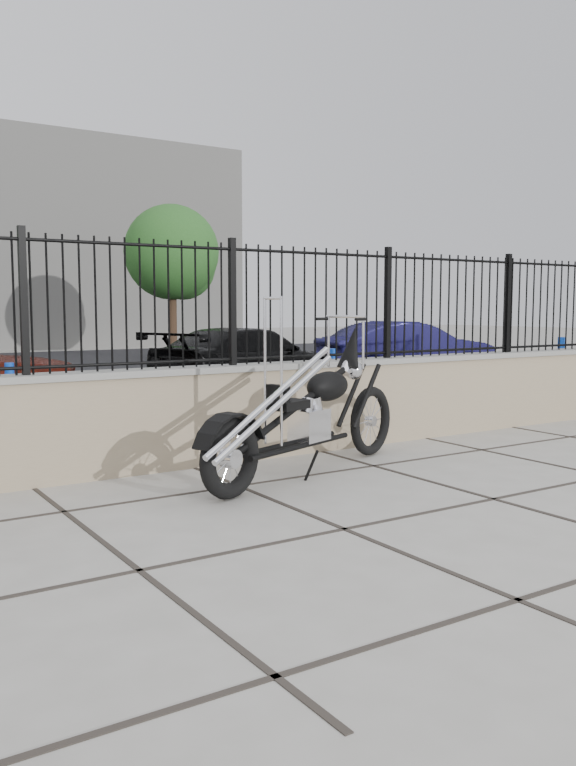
# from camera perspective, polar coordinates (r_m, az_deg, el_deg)

# --- Properties ---
(ground_plane) EXTENTS (90.00, 90.00, 0.00)m
(ground_plane) POSITION_cam_1_polar(r_m,az_deg,el_deg) (6.26, 15.44, -8.56)
(ground_plane) COLOR #99968E
(ground_plane) RESTS_ON ground
(parking_lot) EXTENTS (30.00, 30.00, 0.00)m
(parking_lot) POSITION_cam_1_polar(r_m,az_deg,el_deg) (17.20, -17.43, 0.40)
(parking_lot) COLOR black
(parking_lot) RESTS_ON ground
(retaining_wall) EXTENTS (14.00, 0.36, 0.96)m
(retaining_wall) POSITION_cam_1_polar(r_m,az_deg,el_deg) (8.02, 2.07, -1.75)
(retaining_wall) COLOR gray
(retaining_wall) RESTS_ON ground_plane
(iron_fence) EXTENTS (14.00, 0.08, 1.20)m
(iron_fence) POSITION_cam_1_polar(r_m,az_deg,el_deg) (7.95, 2.10, 5.99)
(iron_fence) COLOR black
(iron_fence) RESTS_ON retaining_wall
(chopper_motorcycle) EXTENTS (2.75, 1.41, 1.65)m
(chopper_motorcycle) POSITION_cam_1_polar(r_m,az_deg,el_deg) (6.74, 1.39, -0.22)
(chopper_motorcycle) COLOR black
(chopper_motorcycle) RESTS_ON ground_plane
(car_black) EXTENTS (4.40, 3.01, 1.18)m
(car_black) POSITION_cam_1_polar(r_m,az_deg,el_deg) (13.39, -3.09, 1.75)
(car_black) COLOR black
(car_black) RESTS_ON parking_lot
(car_blue) EXTENTS (3.98, 2.11, 1.25)m
(car_blue) POSITION_cam_1_polar(r_m,az_deg,el_deg) (15.97, 9.08, 2.45)
(car_blue) COLOR #12103C
(car_blue) RESTS_ON parking_lot
(bollard_a) EXTENTS (0.14, 0.14, 0.90)m
(bollard_a) POSITION_cam_1_polar(r_m,az_deg,el_deg) (9.22, -20.43, -1.33)
(bollard_a) COLOR #0C51B7
(bollard_a) RESTS_ON ground_plane
(bollard_b) EXTENTS (0.12, 0.12, 0.95)m
(bollard_b) POSITION_cam_1_polar(r_m,az_deg,el_deg) (10.74, 3.38, 0.12)
(bollard_b) COLOR #0C2CBA
(bollard_b) RESTS_ON ground_plane
(bollard_c) EXTENTS (0.15, 0.15, 1.02)m
(bollard_c) POSITION_cam_1_polar(r_m,az_deg,el_deg) (13.75, 20.10, 1.18)
(bollard_c) COLOR #0E2ED3
(bollard_c) RESTS_ON ground_plane
(tree_right) EXTENTS (2.76, 2.76, 4.67)m
(tree_right) POSITION_cam_1_polar(r_m,az_deg,el_deg) (22.37, -8.90, 10.16)
(tree_right) COLOR #382619
(tree_right) RESTS_ON ground_plane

